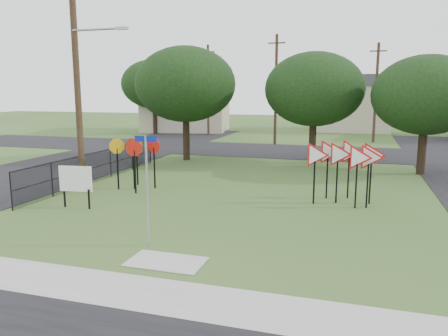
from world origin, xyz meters
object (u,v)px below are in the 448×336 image
Objects in this scene: street_name_sign at (147,185)px; yield_sign_cluster at (347,158)px; stop_sign_cluster at (135,151)px; info_board at (76,180)px.

yield_sign_cluster is at bearing 52.23° from street_name_sign.
street_name_sign is 1.37× the size of stop_sign_cluster.
yield_sign_cluster is at bearing 21.08° from info_board.
street_name_sign is 0.99× the size of yield_sign_cluster.
street_name_sign is 5.50m from info_board.
yield_sign_cluster is 10.54m from info_board.
stop_sign_cluster is 3.77m from info_board.
stop_sign_cluster is 0.73× the size of yield_sign_cluster.
info_board is (-4.55, 3.00, -0.74)m from street_name_sign.
street_name_sign is 1.96× the size of info_board.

